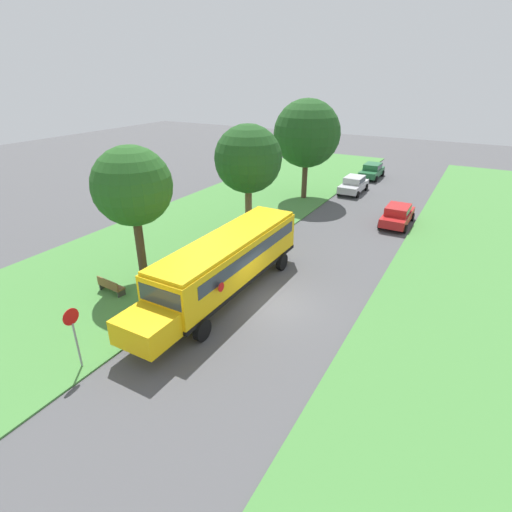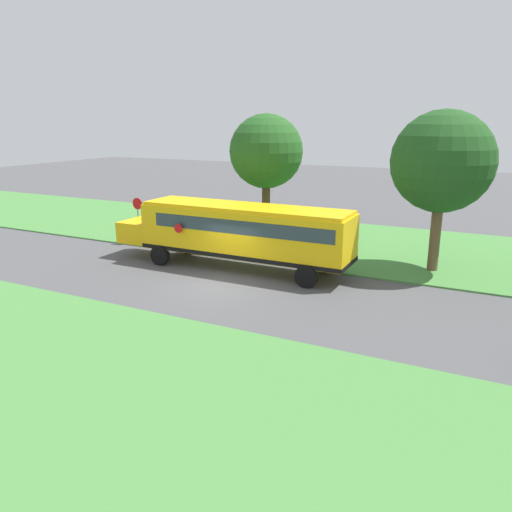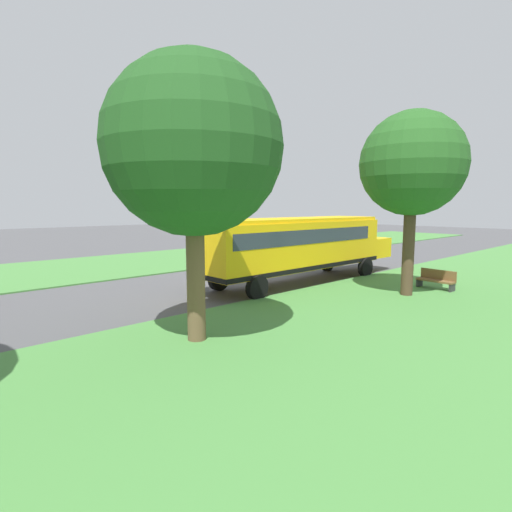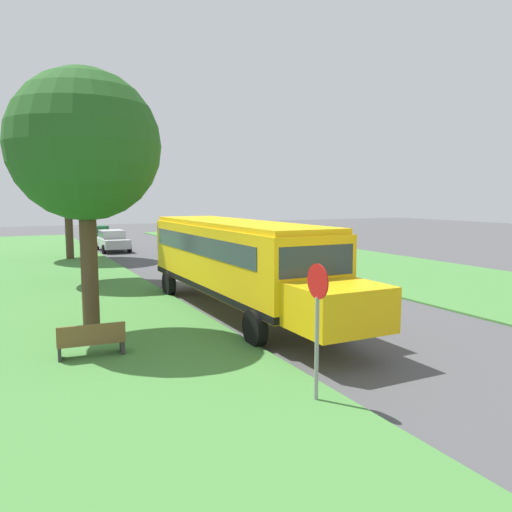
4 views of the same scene
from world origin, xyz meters
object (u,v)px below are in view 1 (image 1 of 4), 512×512
at_px(car_silver_middle, 354,184).
at_px(car_green_furthest, 372,170).
at_px(stop_sign, 74,331).
at_px(oak_tree_far_end, 309,134).
at_px(park_bench, 111,286).
at_px(oak_tree_beside_bus, 133,187).
at_px(oak_tree_roadside_mid, 249,160).
at_px(car_red_nearest, 397,214).
at_px(school_bus, 227,261).

bearing_deg(car_silver_middle, car_green_furthest, 90.00).
xyz_separation_m(car_silver_middle, stop_sign, (-1.80, -30.05, 0.86)).
xyz_separation_m(oak_tree_far_end, park_bench, (-1.98, -21.48, -5.30)).
bearing_deg(oak_tree_beside_bus, oak_tree_roadside_mid, 82.36).
xyz_separation_m(oak_tree_beside_bus, park_bench, (-0.44, -2.07, -4.90)).
bearing_deg(oak_tree_roadside_mid, oak_tree_far_end, 88.46).
bearing_deg(stop_sign, car_red_nearest, 72.07).
bearing_deg(car_green_furthest, oak_tree_beside_bus, -99.18).
distance_m(car_red_nearest, oak_tree_far_end, 10.68).
relative_size(oak_tree_beside_bus, oak_tree_far_end, 0.86).
bearing_deg(oak_tree_far_end, stop_sign, -86.70).
bearing_deg(oak_tree_beside_bus, oak_tree_far_end, 85.45).
height_order(school_bus, oak_tree_far_end, oak_tree_far_end).
distance_m(school_bus, oak_tree_roadside_mid, 9.81).
xyz_separation_m(stop_sign, park_bench, (-3.49, 4.68, -1.26)).
relative_size(car_silver_middle, oak_tree_far_end, 0.50).
distance_m(car_green_furthest, oak_tree_roadside_mid, 21.24).
height_order(school_bus, car_green_furthest, school_bus).
height_order(oak_tree_far_end, stop_sign, oak_tree_far_end).
relative_size(school_bus, car_green_furthest, 2.82).
bearing_deg(car_silver_middle, car_red_nearest, -52.02).
distance_m(car_silver_middle, oak_tree_roadside_mid, 14.87).
height_order(car_green_furthest, oak_tree_roadside_mid, oak_tree_roadside_mid).
height_order(car_silver_middle, stop_sign, stop_sign).
distance_m(car_silver_middle, oak_tree_beside_bus, 24.22).
bearing_deg(stop_sign, park_bench, 126.70).
relative_size(car_red_nearest, car_green_furthest, 1.00).
height_order(school_bus, oak_tree_beside_bus, oak_tree_beside_bus).
bearing_deg(park_bench, stop_sign, -53.30).
height_order(school_bus, oak_tree_roadside_mid, oak_tree_roadside_mid).
distance_m(car_red_nearest, car_silver_middle, 9.10).
distance_m(oak_tree_roadside_mid, park_bench, 12.63).
bearing_deg(school_bus, oak_tree_beside_bus, -168.29).
relative_size(school_bus, oak_tree_roadside_mid, 1.63).
bearing_deg(oak_tree_far_end, school_bus, -79.66).
distance_m(school_bus, stop_sign, 7.98).
distance_m(school_bus, car_red_nearest, 16.13).
relative_size(oak_tree_roadside_mid, park_bench, 4.67).
relative_size(car_silver_middle, car_green_furthest, 1.00).
height_order(school_bus, car_red_nearest, school_bus).
xyz_separation_m(car_silver_middle, oak_tree_beside_bus, (-4.85, -23.30, 4.49)).
height_order(oak_tree_roadside_mid, oak_tree_far_end, oak_tree_far_end).
height_order(oak_tree_roadside_mid, stop_sign, oak_tree_roadside_mid).
xyz_separation_m(school_bus, park_bench, (-5.34, -3.09, -1.45)).
relative_size(car_green_furthest, park_bench, 2.70).
xyz_separation_m(school_bus, oak_tree_far_end, (-3.36, 18.39, 3.85)).
relative_size(car_silver_middle, oak_tree_roadside_mid, 0.58).
distance_m(oak_tree_roadside_mid, stop_sign, 16.73).
bearing_deg(car_silver_middle, park_bench, -101.77).
height_order(car_red_nearest, oak_tree_roadside_mid, oak_tree_roadside_mid).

